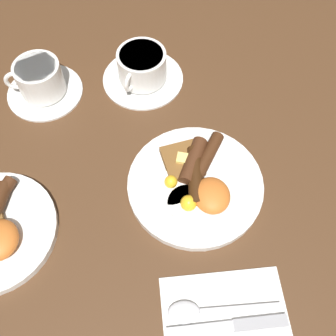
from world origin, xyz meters
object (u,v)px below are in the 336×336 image
object	(u,v)px
knife	(235,326)
teacup_far	(41,82)
teacup_near	(142,69)
breakfast_plate_near	(195,182)
spoon	(196,311)

from	to	relation	value
knife	teacup_far	bearing A→B (deg)	-58.09
teacup_near	knife	bearing A→B (deg)	-168.52
breakfast_plate_near	teacup_near	xyz separation A→B (m)	(0.26, 0.07, 0.02)
breakfast_plate_near	knife	size ratio (longest dim) A/B	1.33
teacup_near	knife	xyz separation A→B (m)	(-0.49, -0.10, -0.02)
teacup_far	knife	bearing A→B (deg)	-147.85
knife	spoon	size ratio (longest dim) A/B	1.05
breakfast_plate_near	spoon	distance (m)	0.21
teacup_far	knife	distance (m)	0.56
knife	spoon	bearing A→B (deg)	-25.45
teacup_near	knife	distance (m)	0.50
breakfast_plate_near	teacup_far	xyz separation A→B (m)	(0.24, 0.27, 0.02)
spoon	breakfast_plate_near	bearing A→B (deg)	-96.09
teacup_near	teacup_far	xyz separation A→B (m)	(-0.02, 0.20, 0.00)
knife	spoon	distance (m)	0.06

